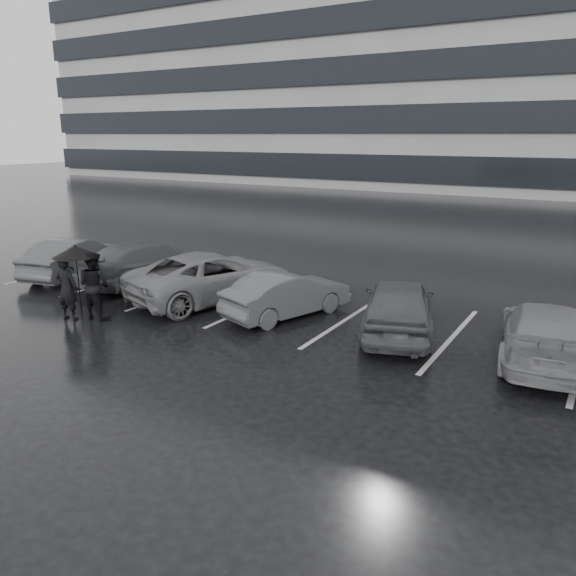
{
  "coord_description": "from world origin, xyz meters",
  "views": [
    {
      "loc": [
        6.56,
        -10.46,
        4.77
      ],
      "look_at": [
        -0.3,
        1.0,
        1.1
      ],
      "focal_mm": 35.0,
      "sensor_mm": 36.0,
      "label": 1
    }
  ],
  "objects_px": {
    "car_west_a": "(287,294)",
    "car_west_d": "(75,257)",
    "car_main": "(398,306)",
    "car_east": "(545,333)",
    "car_west_b": "(212,276)",
    "car_west_c": "(149,262)",
    "pedestrian_left": "(67,288)",
    "pedestrian_right": "(94,285)"
  },
  "relations": [
    {
      "from": "car_west_d",
      "to": "pedestrian_right",
      "type": "xyz_separation_m",
      "value": [
        4.24,
        -2.76,
        0.23
      ]
    },
    {
      "from": "car_east",
      "to": "pedestrian_left",
      "type": "distance_m",
      "value": 11.71
    },
    {
      "from": "pedestrian_right",
      "to": "pedestrian_left",
      "type": "bearing_deg",
      "value": 36.31
    },
    {
      "from": "car_east",
      "to": "pedestrian_left",
      "type": "bearing_deg",
      "value": 8.78
    },
    {
      "from": "car_main",
      "to": "car_west_d",
      "type": "height_order",
      "value": "car_main"
    },
    {
      "from": "car_west_a",
      "to": "car_west_b",
      "type": "xyz_separation_m",
      "value": [
        -2.72,
        0.21,
        0.1
      ]
    },
    {
      "from": "car_east",
      "to": "car_west_a",
      "type": "bearing_deg",
      "value": -6.57
    },
    {
      "from": "pedestrian_left",
      "to": "pedestrian_right",
      "type": "height_order",
      "value": "pedestrian_right"
    },
    {
      "from": "car_west_a",
      "to": "car_west_d",
      "type": "xyz_separation_m",
      "value": [
        -8.52,
        -0.02,
        0.07
      ]
    },
    {
      "from": "car_west_b",
      "to": "car_west_d",
      "type": "bearing_deg",
      "value": 19.35
    },
    {
      "from": "car_main",
      "to": "car_west_a",
      "type": "bearing_deg",
      "value": -14.94
    },
    {
      "from": "car_west_a",
      "to": "pedestrian_left",
      "type": "relative_size",
      "value": 2.15
    },
    {
      "from": "car_main",
      "to": "car_west_a",
      "type": "xyz_separation_m",
      "value": [
        -3.06,
        -0.2,
        -0.1
      ]
    },
    {
      "from": "car_west_a",
      "to": "pedestrian_left",
      "type": "height_order",
      "value": "pedestrian_left"
    },
    {
      "from": "car_west_d",
      "to": "car_main",
      "type": "bearing_deg",
      "value": 167.9
    },
    {
      "from": "pedestrian_left",
      "to": "car_west_b",
      "type": "bearing_deg",
      "value": -132.83
    },
    {
      "from": "car_west_c",
      "to": "pedestrian_left",
      "type": "distance_m",
      "value": 4.0
    },
    {
      "from": "car_west_b",
      "to": "car_east",
      "type": "height_order",
      "value": "car_west_b"
    },
    {
      "from": "car_west_d",
      "to": "car_east",
      "type": "bearing_deg",
      "value": 167.62
    },
    {
      "from": "car_main",
      "to": "car_east",
      "type": "height_order",
      "value": "car_main"
    },
    {
      "from": "car_west_b",
      "to": "car_west_d",
      "type": "xyz_separation_m",
      "value": [
        -5.8,
        -0.24,
        -0.03
      ]
    },
    {
      "from": "car_west_b",
      "to": "car_west_c",
      "type": "xyz_separation_m",
      "value": [
        -2.96,
        0.44,
        -0.0
      ]
    },
    {
      "from": "car_west_c",
      "to": "pedestrian_right",
      "type": "bearing_deg",
      "value": 121.28
    },
    {
      "from": "car_west_b",
      "to": "car_east",
      "type": "relative_size",
      "value": 1.17
    },
    {
      "from": "car_west_a",
      "to": "pedestrian_left",
      "type": "bearing_deg",
      "value": 52.73
    },
    {
      "from": "car_west_c",
      "to": "car_west_a",
      "type": "bearing_deg",
      "value": -177.39
    },
    {
      "from": "pedestrian_left",
      "to": "car_main",
      "type": "bearing_deg",
      "value": -168.15
    },
    {
      "from": "car_west_c",
      "to": "car_west_b",
      "type": "bearing_deg",
      "value": -179.28
    },
    {
      "from": "car_west_a",
      "to": "car_east",
      "type": "relative_size",
      "value": 0.84
    },
    {
      "from": "car_main",
      "to": "car_west_d",
      "type": "bearing_deg",
      "value": -17.59
    },
    {
      "from": "car_west_d",
      "to": "pedestrian_left",
      "type": "height_order",
      "value": "pedestrian_left"
    },
    {
      "from": "car_west_b",
      "to": "car_main",
      "type": "bearing_deg",
      "value": -163.11
    },
    {
      "from": "pedestrian_left",
      "to": "pedestrian_right",
      "type": "relative_size",
      "value": 0.95
    },
    {
      "from": "car_west_d",
      "to": "car_east",
      "type": "xyz_separation_m",
      "value": [
        14.92,
        0.21,
        -0.04
      ]
    },
    {
      "from": "car_main",
      "to": "car_east",
      "type": "distance_m",
      "value": 3.33
    },
    {
      "from": "car_west_b",
      "to": "pedestrian_right",
      "type": "bearing_deg",
      "value": 79.47
    },
    {
      "from": "car_west_a",
      "to": "pedestrian_right",
      "type": "distance_m",
      "value": 5.12
    },
    {
      "from": "car_west_a",
      "to": "car_west_c",
      "type": "bearing_deg",
      "value": 12.11
    },
    {
      "from": "car_west_b",
      "to": "car_west_d",
      "type": "relative_size",
      "value": 1.24
    },
    {
      "from": "car_main",
      "to": "car_west_a",
      "type": "distance_m",
      "value": 3.07
    },
    {
      "from": "car_west_c",
      "to": "pedestrian_right",
      "type": "height_order",
      "value": "pedestrian_right"
    },
    {
      "from": "pedestrian_right",
      "to": "car_west_c",
      "type": "bearing_deg",
      "value": -73.34
    }
  ]
}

